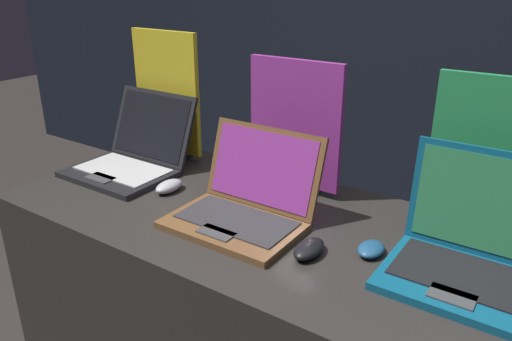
{
  "coord_description": "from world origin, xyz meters",
  "views": [
    {
      "loc": [
        0.75,
        -0.75,
        1.65
      ],
      "look_at": [
        -0.01,
        0.36,
        1.11
      ],
      "focal_mm": 35.0,
      "sensor_mm": 36.0,
      "label": 1
    }
  ],
  "objects_px": {
    "mouse_middle": "(309,249)",
    "promo_stand_middle": "(295,130)",
    "laptop_front": "(132,154)",
    "laptop_back": "(470,250)",
    "laptop_middle": "(245,202)",
    "mouse_back": "(371,249)",
    "promo_stand_back": "(498,167)",
    "mouse_front": "(169,186)",
    "promo_stand_front": "(167,98)"
  },
  "relations": [
    {
      "from": "promo_stand_middle",
      "to": "promo_stand_back",
      "type": "distance_m",
      "value": 0.61
    },
    {
      "from": "promo_stand_middle",
      "to": "mouse_back",
      "type": "relative_size",
      "value": 4.69
    },
    {
      "from": "laptop_middle",
      "to": "laptop_front",
      "type": "bearing_deg",
      "value": 170.77
    },
    {
      "from": "laptop_middle",
      "to": "promo_stand_front",
      "type": "bearing_deg",
      "value": 152.91
    },
    {
      "from": "promo_stand_middle",
      "to": "laptop_back",
      "type": "distance_m",
      "value": 0.66
    },
    {
      "from": "laptop_front",
      "to": "mouse_back",
      "type": "distance_m",
      "value": 0.96
    },
    {
      "from": "promo_stand_front",
      "to": "laptop_middle",
      "type": "relative_size",
      "value": 1.27
    },
    {
      "from": "mouse_front",
      "to": "promo_stand_back",
      "type": "xyz_separation_m",
      "value": [
        0.94,
        0.26,
        0.2
      ]
    },
    {
      "from": "mouse_middle",
      "to": "promo_stand_middle",
      "type": "distance_m",
      "value": 0.46
    },
    {
      "from": "laptop_front",
      "to": "laptop_middle",
      "type": "height_order",
      "value": "laptop_front"
    },
    {
      "from": "mouse_middle",
      "to": "mouse_back",
      "type": "xyz_separation_m",
      "value": [
        0.13,
        0.09,
        -0.0
      ]
    },
    {
      "from": "mouse_front",
      "to": "laptop_middle",
      "type": "xyz_separation_m",
      "value": [
        0.33,
        -0.03,
        0.04
      ]
    },
    {
      "from": "laptop_front",
      "to": "mouse_front",
      "type": "relative_size",
      "value": 3.39
    },
    {
      "from": "laptop_front",
      "to": "laptop_back",
      "type": "relative_size",
      "value": 1.04
    },
    {
      "from": "promo_stand_middle",
      "to": "laptop_back",
      "type": "height_order",
      "value": "promo_stand_middle"
    },
    {
      "from": "mouse_middle",
      "to": "promo_stand_back",
      "type": "relative_size",
      "value": 0.26
    },
    {
      "from": "laptop_middle",
      "to": "laptop_back",
      "type": "bearing_deg",
      "value": 6.77
    },
    {
      "from": "mouse_front",
      "to": "mouse_middle",
      "type": "distance_m",
      "value": 0.59
    },
    {
      "from": "mouse_middle",
      "to": "mouse_back",
      "type": "height_order",
      "value": "mouse_middle"
    },
    {
      "from": "promo_stand_middle",
      "to": "laptop_back",
      "type": "relative_size",
      "value": 1.22
    },
    {
      "from": "mouse_middle",
      "to": "mouse_back",
      "type": "relative_size",
      "value": 1.26
    },
    {
      "from": "promo_stand_front",
      "to": "mouse_back",
      "type": "relative_size",
      "value": 5.22
    },
    {
      "from": "laptop_middle",
      "to": "mouse_back",
      "type": "relative_size",
      "value": 4.1
    },
    {
      "from": "mouse_front",
      "to": "laptop_back",
      "type": "bearing_deg",
      "value": 2.78
    },
    {
      "from": "laptop_back",
      "to": "promo_stand_back",
      "type": "height_order",
      "value": "promo_stand_back"
    },
    {
      "from": "mouse_middle",
      "to": "promo_stand_back",
      "type": "distance_m",
      "value": 0.54
    },
    {
      "from": "laptop_front",
      "to": "mouse_back",
      "type": "bearing_deg",
      "value": -3.68
    },
    {
      "from": "laptop_front",
      "to": "promo_stand_front",
      "type": "distance_m",
      "value": 0.26
    },
    {
      "from": "promo_stand_middle",
      "to": "mouse_back",
      "type": "bearing_deg",
      "value": -33.09
    },
    {
      "from": "laptop_back",
      "to": "laptop_front",
      "type": "bearing_deg",
      "value": 179.01
    },
    {
      "from": "laptop_middle",
      "to": "laptop_back",
      "type": "distance_m",
      "value": 0.61
    },
    {
      "from": "promo_stand_back",
      "to": "mouse_front",
      "type": "bearing_deg",
      "value": -164.77
    },
    {
      "from": "promo_stand_middle",
      "to": "promo_stand_back",
      "type": "height_order",
      "value": "promo_stand_back"
    },
    {
      "from": "laptop_front",
      "to": "promo_stand_middle",
      "type": "relative_size",
      "value": 0.86
    },
    {
      "from": "laptop_front",
      "to": "promo_stand_back",
      "type": "height_order",
      "value": "promo_stand_back"
    },
    {
      "from": "mouse_middle",
      "to": "mouse_back",
      "type": "bearing_deg",
      "value": 35.56
    },
    {
      "from": "promo_stand_front",
      "to": "promo_stand_back",
      "type": "xyz_separation_m",
      "value": [
        1.18,
        -0.01,
        -0.02
      ]
    },
    {
      "from": "mouse_middle",
      "to": "promo_stand_back",
      "type": "bearing_deg",
      "value": 43.77
    },
    {
      "from": "promo_stand_front",
      "to": "promo_stand_middle",
      "type": "height_order",
      "value": "promo_stand_front"
    },
    {
      "from": "laptop_middle",
      "to": "laptop_back",
      "type": "xyz_separation_m",
      "value": [
        0.61,
        0.07,
        0.01
      ]
    },
    {
      "from": "laptop_back",
      "to": "promo_stand_back",
      "type": "distance_m",
      "value": 0.26
    },
    {
      "from": "laptop_middle",
      "to": "mouse_back",
      "type": "height_order",
      "value": "laptop_middle"
    },
    {
      "from": "mouse_front",
      "to": "mouse_middle",
      "type": "bearing_deg",
      "value": -8.82
    },
    {
      "from": "mouse_front",
      "to": "promo_stand_middle",
      "type": "relative_size",
      "value": 0.25
    },
    {
      "from": "mouse_middle",
      "to": "promo_stand_middle",
      "type": "height_order",
      "value": "promo_stand_middle"
    },
    {
      "from": "laptop_front",
      "to": "mouse_middle",
      "type": "distance_m",
      "value": 0.84
    },
    {
      "from": "laptop_front",
      "to": "laptop_back",
      "type": "height_order",
      "value": "laptop_back"
    },
    {
      "from": "laptop_front",
      "to": "mouse_front",
      "type": "distance_m",
      "value": 0.25
    },
    {
      "from": "laptop_middle",
      "to": "promo_stand_middle",
      "type": "height_order",
      "value": "promo_stand_middle"
    },
    {
      "from": "promo_stand_back",
      "to": "laptop_back",
      "type": "bearing_deg",
      "value": -90.0
    }
  ]
}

